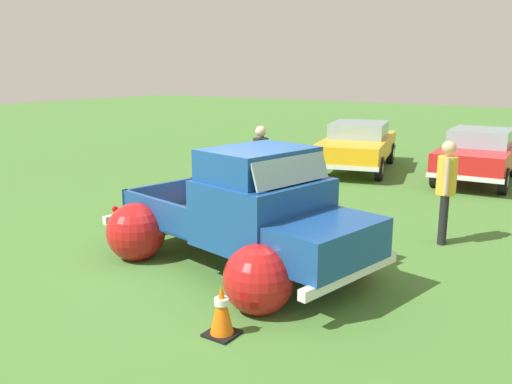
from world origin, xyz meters
TOP-DOWN VIEW (x-y plane):
  - ground_plane at (0.00, 0.00)m, footprint 80.00×80.00m
  - vintage_pickup_truck at (0.38, -0.07)m, footprint 4.89×3.42m
  - show_car_0 at (-1.78, 8.78)m, footprint 3.00×4.96m
  - show_car_1 at (1.69, 8.95)m, footprint 2.08×4.24m
  - spectator_0 at (2.43, 2.95)m, footprint 0.41×0.54m
  - spectator_1 at (-1.66, 3.25)m, footprint 0.45×0.52m
  - lane_cone_0 at (-2.78, 1.53)m, footprint 0.36×0.36m
  - lane_cone_1 at (1.27, -1.95)m, footprint 0.36×0.36m

SIDE VIEW (x-z plane):
  - ground_plane at x=0.00m, z-range 0.00..0.00m
  - lane_cone_0 at x=-2.78m, z-range 0.00..0.63m
  - lane_cone_1 at x=1.27m, z-range 0.00..0.63m
  - vintage_pickup_truck at x=0.38m, z-range -0.22..1.74m
  - show_car_1 at x=1.69m, z-range 0.06..1.49m
  - show_car_0 at x=-1.78m, z-range 0.07..1.50m
  - spectator_1 at x=-1.66m, z-range 0.14..1.96m
  - spectator_0 at x=2.43m, z-range 0.14..1.97m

